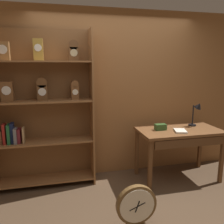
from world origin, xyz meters
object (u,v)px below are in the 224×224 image
at_px(bookshelf, 41,109).
at_px(round_clock_large, 136,206).
at_px(toolbox_small, 160,127).
at_px(workbench, 180,136).
at_px(desk_lamp, 197,110).
at_px(open_repair_manual, 180,131).

distance_m(bookshelf, round_clock_large, 1.83).
height_order(toolbox_small, round_clock_large, toolbox_small).
bearing_deg(workbench, desk_lamp, 21.94).
bearing_deg(bookshelf, workbench, -9.03).
height_order(open_repair_manual, round_clock_large, open_repair_manual).
xyz_separation_m(desk_lamp, open_repair_manual, (-0.41, -0.24, -0.24)).
bearing_deg(desk_lamp, toolbox_small, -173.08).
bearing_deg(round_clock_large, bookshelf, 129.88).
bearing_deg(round_clock_large, desk_lamp, 37.71).
xyz_separation_m(workbench, open_repair_manual, (-0.05, -0.09, 0.11)).
bearing_deg(round_clock_large, open_repair_manual, 40.57).
bearing_deg(toolbox_small, workbench, -12.55).
distance_m(desk_lamp, round_clock_large, 1.90).
bearing_deg(workbench, bookshelf, 170.97).
relative_size(workbench, desk_lamp, 3.12).
distance_m(toolbox_small, open_repair_manual, 0.29).
bearing_deg(desk_lamp, open_repair_manual, -149.93).
height_order(workbench, desk_lamp, desk_lamp).
height_order(workbench, open_repair_manual, open_repair_manual).
xyz_separation_m(bookshelf, open_repair_manual, (1.98, -0.41, -0.33)).
height_order(bookshelf, open_repair_manual, bookshelf).
distance_m(desk_lamp, open_repair_manual, 0.53).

